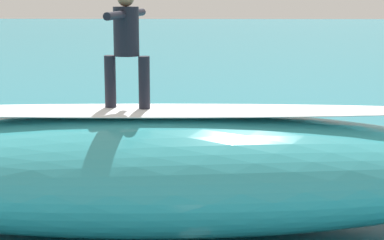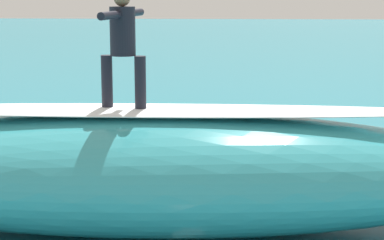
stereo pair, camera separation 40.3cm
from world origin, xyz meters
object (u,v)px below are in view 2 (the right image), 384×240
at_px(surfboard_riding, 124,111).
at_px(surfboard_paddling, 244,174).
at_px(surfer_paddling, 238,166).
at_px(surfer_riding, 123,40).

xyz_separation_m(surfboard_riding, surfboard_paddling, (-1.68, -2.76, -1.62)).
distance_m(surfboard_riding, surfer_paddling, 3.42).
bearing_deg(surfboard_riding, surfer_paddling, -109.04).
distance_m(surfboard_riding, surfboard_paddling, 3.61).
height_order(surfboard_riding, surfer_paddling, surfboard_riding).
bearing_deg(surfboard_riding, surfboard_paddling, -109.92).
relative_size(surfer_riding, surfboard_paddling, 0.69).
bearing_deg(surfboard_paddling, surfer_riding, -160.10).
relative_size(surfboard_riding, surfer_paddling, 1.22).
bearing_deg(surfer_riding, surfer_paddling, -109.04).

